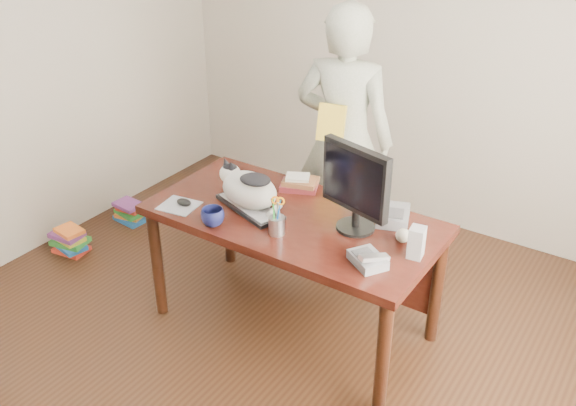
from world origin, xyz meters
The scene contains 18 objects.
room centered at (0.00, 0.00, 1.35)m, with size 4.50×4.50×4.50m.
desk centered at (0.00, 0.68, 0.60)m, with size 1.60×0.80×0.75m.
keyboard centered at (-0.24, 0.53, 0.76)m, with size 0.48×0.30×0.03m.
cat centered at (-0.25, 0.53, 0.88)m, with size 0.43×0.31×0.25m.
monitor centered at (0.34, 0.65, 1.02)m, with size 0.42×0.25×0.47m.
pen_cup centered at (0.03, 0.40, 0.81)m, with size 0.10×0.10×0.22m.
mousepad centered at (-0.59, 0.33, 0.75)m, with size 0.23×0.21×0.00m.
mouse centered at (-0.57, 0.35, 0.77)m, with size 0.10×0.07×0.04m.
coffee_mug centered at (-0.30, 0.28, 0.80)m, with size 0.12×0.12×0.10m, color #0D1137.
phone centered at (0.56, 0.40, 0.78)m, with size 0.23×0.21×0.08m.
speaker centered at (0.72, 0.59, 0.83)m, with size 0.08×0.09×0.16m.
baseball centered at (0.61, 0.68, 0.79)m, with size 0.07×0.07×0.07m.
book_stack centered at (-0.15, 0.89, 0.79)m, with size 0.26×0.23×0.08m.
calculator centered at (0.48, 0.85, 0.78)m, with size 0.23×0.26×0.07m.
person centered at (-0.14, 1.41, 0.88)m, with size 0.64×0.42×1.75m, color silver.
held_book centered at (-0.14, 1.24, 1.05)m, with size 0.18×0.13×0.23m.
book_pile_a centered at (-1.75, 0.40, 0.09)m, with size 0.27×0.22×0.18m.
book_pile_b centered at (-1.72, 0.95, 0.07)m, with size 0.26×0.20×0.15m.
Camera 1 is at (1.66, -1.94, 2.48)m, focal length 40.00 mm.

